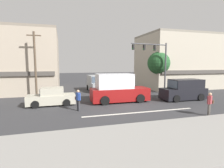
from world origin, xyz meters
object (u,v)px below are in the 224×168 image
Objects in this scene: street_tree at (159,63)px; pedestrian_foreground_with_bag at (210,103)px; van_crossing_leftbound at (96,84)px; van_waiting_far at (184,90)px; box_truck_crossing_rightbound at (118,89)px; sedan_crossing_center at (52,97)px; traffic_light_mast at (157,59)px; pedestrian_mid_crossing at (78,99)px; utility_pole_near_left at (35,64)px.

street_tree is 11.43m from pedestrian_foreground_with_bag.
van_waiting_far is at bearing -48.22° from van_crossing_leftbound.
box_truck_crossing_rightbound reaches higher than sedan_crossing_center.
sedan_crossing_center is (-12.99, 1.23, -0.29)m from van_waiting_far.
van_waiting_far is (1.12, -3.61, -3.30)m from traffic_light_mast.
van_waiting_far is (6.89, -0.86, -0.25)m from box_truck_crossing_rightbound.
van_waiting_far is 2.76× the size of pedestrian_foreground_with_bag.
street_tree is at bearing 31.74° from pedestrian_mid_crossing.
utility_pole_near_left is (-14.99, -0.61, -0.13)m from street_tree.
sedan_crossing_center is 2.47× the size of pedestrian_mid_crossing.
box_truck_crossing_rightbound is at bearing -27.32° from utility_pole_near_left.
van_crossing_leftbound is at bearing 71.53° from pedestrian_mid_crossing.
utility_pole_near_left is at bearing 161.57° from van_waiting_far.
utility_pole_near_left reaches higher than traffic_light_mast.
utility_pole_near_left reaches higher than sedan_crossing_center.
pedestrian_mid_crossing is (3.83, -6.29, -2.70)m from utility_pole_near_left.
utility_pole_near_left is 16.51m from pedestrian_foreground_with_bag.
box_truck_crossing_rightbound is 3.35× the size of pedestrian_mid_crossing.
traffic_light_mast is at bearing -126.25° from street_tree.
street_tree is at bearing 53.75° from traffic_light_mast.
street_tree is 0.85× the size of traffic_light_mast.
van_crossing_leftbound is 1.13× the size of sedan_crossing_center.
street_tree reaches higher than van_waiting_far.
box_truck_crossing_rightbound is 6.13m from sedan_crossing_center.
sedan_crossing_center is at bearing -162.08° from street_tree.
utility_pole_near_left is 1.13× the size of traffic_light_mast.
pedestrian_foreground_with_bag is 1.00× the size of pedestrian_mid_crossing.
van_crossing_leftbound is at bearing 95.21° from box_truck_crossing_rightbound.
traffic_light_mast is 5.02m from van_waiting_far.
pedestrian_foreground_with_bag is at bearing -30.85° from sedan_crossing_center.
traffic_light_mast is 3.71× the size of pedestrian_foreground_with_bag.
traffic_light_mast reaches higher than van_crossing_leftbound.
van_crossing_leftbound reaches higher than sedan_crossing_center.
sedan_crossing_center is at bearing 128.85° from pedestrian_mid_crossing.
traffic_light_mast is at bearing 11.37° from sedan_crossing_center.
van_crossing_leftbound is at bearing 159.30° from street_tree.
utility_pole_near_left is 7.85m from pedestrian_mid_crossing.
sedan_crossing_center is at bearing -64.81° from utility_pole_near_left.
sedan_crossing_center is (-6.10, 0.37, -0.54)m from box_truck_crossing_rightbound.
box_truck_crossing_rightbound is at bearing -84.79° from van_crossing_leftbound.
sedan_crossing_center is 2.47× the size of pedestrian_foreground_with_bag.
utility_pole_near_left is 5.02m from sedan_crossing_center.
van_waiting_far is 2.76× the size of pedestrian_mid_crossing.
van_crossing_leftbound is 1.01× the size of van_waiting_far.
van_waiting_far is (-0.28, -5.52, -2.78)m from street_tree.
pedestrian_mid_crossing is at bearing -152.88° from traffic_light_mast.
van_waiting_far is at bearing -7.12° from box_truck_crossing_rightbound.
pedestrian_foreground_with_bag is 9.68m from pedestrian_mid_crossing.
pedestrian_mid_crossing is (-10.88, -1.39, -0.05)m from van_waiting_far.
street_tree reaches higher than pedestrian_foreground_with_bag.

